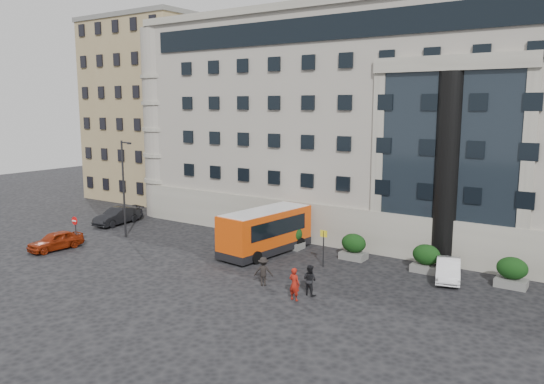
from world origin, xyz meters
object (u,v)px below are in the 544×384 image
(hedge_e, at_px, (512,272))
(parked_car_d, at_px, (229,206))
(pedestrian_c, at_px, (263,271))
(white_taxi, at_px, (448,269))
(street_lamp, at_px, (124,185))
(hedge_d, at_px, (426,258))
(hedge_a, at_px, (238,228))
(red_truck, at_px, (203,199))
(hedge_c, at_px, (354,246))
(pedestrian_b, at_px, (310,280))
(parked_car_b, at_px, (117,216))
(pedestrian_a, at_px, (294,284))
(bus_stop_sign, at_px, (324,242))
(parked_car_c, at_px, (120,215))
(parked_car_a, at_px, (56,241))
(hedge_b, at_px, (291,236))
(no_entry_sign, at_px, (75,225))
(minibus, at_px, (265,229))

(hedge_e, bearing_deg, parked_car_d, 163.84)
(pedestrian_c, bearing_deg, white_taxi, -166.74)
(hedge_e, relative_size, white_taxi, 0.45)
(street_lamp, bearing_deg, hedge_d, 11.53)
(hedge_a, distance_m, red_truck, 12.18)
(hedge_c, bearing_deg, pedestrian_b, -82.50)
(hedge_d, xyz_separation_m, parked_car_b, (-28.00, -2.04, -0.17))
(red_truck, xyz_separation_m, white_taxi, (27.22, -7.80, -0.64))
(parked_car_b, xyz_separation_m, pedestrian_c, (20.72, -6.11, 0.12))
(pedestrian_a, distance_m, pedestrian_b, 1.25)
(street_lamp, distance_m, bus_stop_sign, 17.75)
(parked_car_c, bearing_deg, parked_car_b, -47.86)
(hedge_d, height_order, parked_car_a, hedge_d)
(hedge_c, height_order, parked_car_c, hedge_c)
(hedge_c, bearing_deg, hedge_b, 180.00)
(parked_car_c, relative_size, pedestrian_c, 2.54)
(hedge_e, height_order, pedestrian_c, hedge_e)
(hedge_c, xyz_separation_m, pedestrian_a, (0.77, -9.19, 0.01))
(white_taxi, relative_size, pedestrian_c, 2.29)
(hedge_b, bearing_deg, pedestrian_a, -57.02)
(no_entry_sign, bearing_deg, hedge_e, 16.52)
(red_truck, bearing_deg, parked_car_c, -114.03)
(hedge_a, bearing_deg, parked_car_c, -174.72)
(red_truck, xyz_separation_m, parked_car_c, (-3.04, -8.20, -0.66))
(hedge_d, relative_size, pedestrian_c, 1.04)
(parked_car_b, height_order, pedestrian_a, pedestrian_a)
(no_entry_sign, xyz_separation_m, pedestrian_b, (20.45, 0.86, -0.76))
(hedge_a, height_order, street_lamp, street_lamp)
(parked_car_a, height_order, white_taxi, parked_car_a)
(bus_stop_sign, relative_size, no_entry_sign, 1.09)
(parked_car_c, bearing_deg, parked_car_a, -61.81)
(hedge_d, relative_size, parked_car_d, 0.38)
(parked_car_d, distance_m, pedestrian_a, 25.51)
(pedestrian_a, distance_m, pedestrian_c, 3.02)
(hedge_e, height_order, parked_car_b, hedge_e)
(hedge_c, relative_size, white_taxi, 0.45)
(minibus, distance_m, white_taxi, 13.06)
(hedge_d, xyz_separation_m, minibus, (-11.27, -2.21, 0.85))
(hedge_b, height_order, minibus, minibus)
(parked_car_c, bearing_deg, street_lamp, -29.03)
(minibus, height_order, white_taxi, minibus)
(parked_car_a, height_order, parked_car_b, parked_car_b)
(red_truck, bearing_deg, hedge_c, -22.64)
(street_lamp, bearing_deg, parked_car_c, 144.58)
(white_taxi, bearing_deg, no_entry_sign, -178.71)
(no_entry_sign, bearing_deg, white_taxi, 17.02)
(no_entry_sign, height_order, parked_car_b, no_entry_sign)
(red_truck, bearing_deg, bus_stop_sign, -30.39)
(bus_stop_sign, bearing_deg, street_lamp, -173.46)
(hedge_c, relative_size, pedestrian_b, 1.03)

